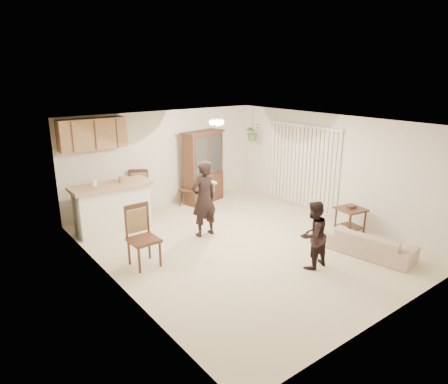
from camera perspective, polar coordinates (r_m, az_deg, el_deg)
floor at (r=8.41m, az=2.84°, el=-7.38°), size 6.50×6.50×0.00m
ceiling at (r=7.73m, az=3.11°, el=9.78°), size 5.50×6.50×0.02m
wall_back at (r=10.59m, az=-8.47°, el=4.68°), size 5.50×0.02×2.50m
wall_front at (r=6.02m, az=23.44°, el=-6.03°), size 5.50×0.02×2.50m
wall_left at (r=6.63m, az=-15.56°, el=-3.17°), size 0.02×6.50×2.50m
wall_right at (r=9.93m, az=15.21°, el=3.45°), size 0.02×6.50×2.50m
breakfast_bar at (r=9.25m, az=-15.58°, el=-2.39°), size 1.60×0.55×1.00m
bar_top at (r=9.09m, az=-15.85°, el=0.89°), size 1.75×0.70×0.08m
upper_cabinets at (r=9.52m, az=-18.28°, el=7.87°), size 1.50×0.34×0.70m
vertical_blinds at (r=10.49m, az=11.15°, el=3.58°), size 0.06×2.30×2.10m
ceiling_fixture at (r=8.80m, az=-1.02°, el=10.00°), size 0.36×0.36×0.20m
hanging_plant at (r=11.11m, az=4.12°, el=8.52°), size 0.43×0.37×0.48m
plant_cord at (r=11.06m, az=4.15°, el=10.19°), size 0.01×0.01×0.65m
sofa at (r=8.28m, az=20.29°, el=-6.12°), size 1.04×1.97×0.73m
adult at (r=8.53m, az=-2.89°, el=-0.55°), size 0.66×0.44×1.80m
child at (r=7.36m, az=12.62°, el=-5.70°), size 0.67×0.53×1.35m
china_hutch at (r=10.81m, az=-2.98°, el=3.51°), size 1.31×0.73×1.94m
side_table at (r=9.21m, az=17.55°, el=-3.91°), size 0.62×0.62×0.66m
chair_bar at (r=7.53m, az=-11.32°, el=-8.03°), size 0.51×0.51×1.15m
chair_hutch_left at (r=10.07m, az=-12.02°, el=-1.63°), size 0.69×0.69×1.14m
chair_hutch_right at (r=10.76m, az=-5.14°, el=-0.36°), size 0.62×0.62×0.99m
controller_adult at (r=8.12m, az=-1.40°, el=1.35°), size 0.05×0.15×0.04m
controller_child at (r=7.16m, az=14.52°, el=-5.62°), size 0.04×0.11×0.03m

